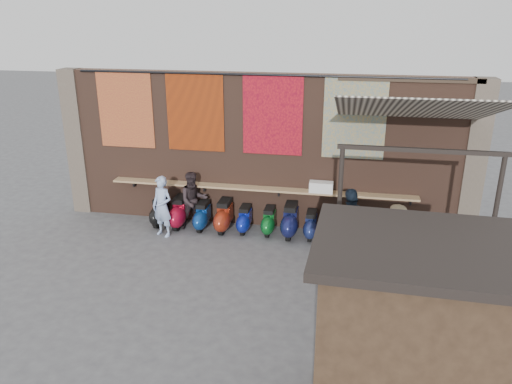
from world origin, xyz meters
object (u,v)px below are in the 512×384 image
Objects in this scene: scooter_stool_0 at (160,211)px; scooter_stool_2 at (202,216)px; shopper_navy at (350,228)px; shopper_tan at (395,237)px; scooter_stool_7 at (311,225)px; shopper_grey at (390,261)px; diner_right at (194,200)px; scooter_stool_8 at (337,225)px; market_stall at (416,344)px; scooter_stool_5 at (269,221)px; scooter_stool_3 at (224,216)px; scooter_stool_6 at (290,221)px; shelf_box at (321,187)px; scooter_stool_4 at (245,219)px; scooter_stool_1 at (180,212)px; diner_left at (162,207)px; scooter_stool_10 at (381,229)px; scooter_stool_9 at (357,227)px.

scooter_stool_2 is at bearing -3.20° from scooter_stool_0.
shopper_navy is 1.22× the size of shopper_tan.
shopper_grey is at bearing -57.33° from scooter_stool_7.
diner_right is (0.96, -0.04, 0.40)m from scooter_stool_0.
market_stall is at bearing -78.55° from scooter_stool_8.
scooter_stool_8 is 0.56× the size of shopper_tan.
scooter_stool_5 is at bearing -60.93° from shopper_navy.
shopper_grey is (3.99, -2.72, 0.48)m from scooter_stool_3.
scooter_stool_3 is at bearing -2.22° from scooter_stool_0.
shopper_navy is at bearing -77.04° from scooter_stool_8.
scooter_stool_6 is at bearing 113.80° from market_stall.
scooter_stool_3 is at bearing 179.65° from scooter_stool_7.
scooter_stool_4 is (-1.92, -0.30, -0.92)m from shelf_box.
shopper_grey is (1.73, -2.70, 0.55)m from scooter_stool_7.
scooter_stool_0 is at bearing 176.10° from scooter_stool_1.
scooter_stool_3 reaches higher than scooter_stool_4.
diner_left reaches higher than scooter_stool_1.
scooter_stool_2 is 0.43× the size of shopper_grey.
scooter_stool_1 is 1.19× the size of scooter_stool_7.
scooter_stool_6 is at bearing -179.64° from scooter_stool_8.
scooter_stool_6 is 2.06m from shopper_navy.
scooter_stool_4 is 0.46× the size of diner_left.
scooter_stool_10 is 0.28× the size of market_stall.
shopper_grey reaches higher than shopper_tan.
scooter_stool_7 is at bearing -33.87° from shopper_grey.
diner_left reaches higher than scooter_stool_4.
diner_left is 5.71m from shopper_tan.
scooter_stool_2 is at bearing -2.56° from scooter_stool_1.
market_stall is (5.56, -5.31, 0.54)m from diner_left.
scooter_stool_8 reaches higher than scooter_stool_7.
shopper_navy reaches higher than shopper_tan.
scooter_stool_2 is 0.29× the size of market_stall.
scooter_stool_5 is at bearing 178.58° from scooter_stool_8.
shopper_tan reaches higher than scooter_stool_9.
shelf_box is at bearing -39.76° from shopper_grey.
scooter_stool_2 is 0.49× the size of diner_right.
shelf_box is 1.60m from scooter_stool_5.
shopper_tan is (1.76, -1.56, -0.50)m from shelf_box.
scooter_stool_10 is at bearing 92.91° from market_stall.
diner_right reaches higher than scooter_stool_3.
scooter_stool_8 is at bearing -0.10° from scooter_stool_3.
scooter_stool_10 is at bearing -145.18° from shopper_navy.
scooter_stool_0 is at bearing 178.67° from scooter_stool_6.
market_stall is (0.68, -5.86, 0.95)m from scooter_stool_9.
scooter_stool_8 reaches higher than scooter_stool_10.
diner_left reaches higher than shopper_tan.
scooter_stool_3 is 4.85m from shopper_grey.
scooter_stool_0 is 8.42m from market_stall.
scooter_stool_10 is (4.58, 0.05, -0.01)m from scooter_stool_2.
scooter_stool_6 is 1.19× the size of scooter_stool_10.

